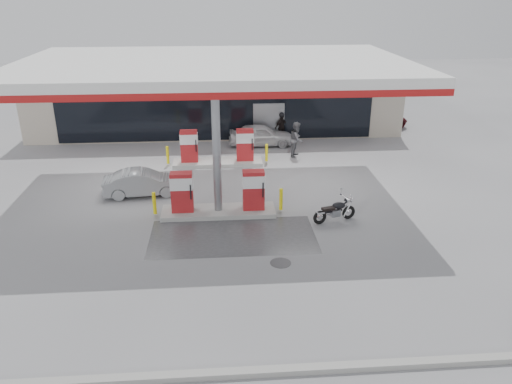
% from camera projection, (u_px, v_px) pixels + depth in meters
% --- Properties ---
extents(ground, '(90.00, 90.00, 0.00)m').
position_uv_depth(ground, '(219.00, 237.00, 18.07)').
color(ground, gray).
rests_on(ground, ground).
extents(wet_patch, '(6.00, 3.00, 0.00)m').
position_uv_depth(wet_patch, '(233.00, 236.00, 18.11)').
color(wet_patch, '#4C4C4F').
rests_on(wet_patch, ground).
extents(drain_cover, '(0.70, 0.70, 0.01)m').
position_uv_depth(drain_cover, '(281.00, 263.00, 16.37)').
color(drain_cover, '#38383A').
rests_on(drain_cover, ground).
extents(kerb, '(28.00, 0.25, 0.15)m').
position_uv_depth(kerb, '(222.00, 374.00, 11.60)').
color(kerb, gray).
rests_on(kerb, ground).
extents(store_building, '(22.00, 8.22, 4.00)m').
position_uv_depth(store_building, '(216.00, 93.00, 31.97)').
color(store_building, '#B0A394').
rests_on(store_building, ground).
extents(canopy, '(16.00, 10.02, 5.51)m').
position_uv_depth(canopy, '(214.00, 68.00, 20.65)').
color(canopy, silver).
rests_on(canopy, ground).
extents(pump_island_near, '(5.14, 1.30, 1.78)m').
position_uv_depth(pump_island_near, '(218.00, 197.00, 19.64)').
color(pump_island_near, '#9E9E99').
rests_on(pump_island_near, ground).
extents(pump_island_far, '(5.14, 1.30, 1.78)m').
position_uv_depth(pump_island_far, '(217.00, 151.00, 25.16)').
color(pump_island_far, '#9E9E99').
rests_on(pump_island_far, ground).
extents(parked_motorcycle, '(1.77, 0.80, 0.93)m').
position_uv_depth(parked_motorcycle, '(335.00, 211.00, 19.12)').
color(parked_motorcycle, black).
rests_on(parked_motorcycle, ground).
extents(sedan_white, '(3.60, 1.45, 1.23)m').
position_uv_depth(sedan_white, '(261.00, 135.00, 28.13)').
color(sedan_white, silver).
rests_on(sedan_white, ground).
extents(attendant, '(0.99, 1.09, 1.84)m').
position_uv_depth(attendant, '(297.00, 139.00, 26.30)').
color(attendant, '#55555A').
rests_on(attendant, ground).
extents(hatchback_silver, '(3.48, 1.51, 1.11)m').
position_uv_depth(hatchback_silver, '(143.00, 183.00, 21.50)').
color(hatchback_silver, gray).
rests_on(hatchback_silver, ground).
extents(parked_car_left, '(4.31, 2.16, 1.20)m').
position_uv_depth(parked_car_left, '(95.00, 128.00, 29.45)').
color(parked_car_left, black).
rests_on(parked_car_left, ground).
extents(parked_car_right, '(4.70, 3.47, 1.19)m').
position_uv_depth(parked_car_right, '(376.00, 120.00, 31.44)').
color(parked_car_right, '#521118').
rests_on(parked_car_right, ground).
extents(biker_walking, '(0.99, 0.86, 1.60)m').
position_uv_depth(biker_walking, '(281.00, 128.00, 28.89)').
color(biker_walking, black).
rests_on(biker_walking, ground).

